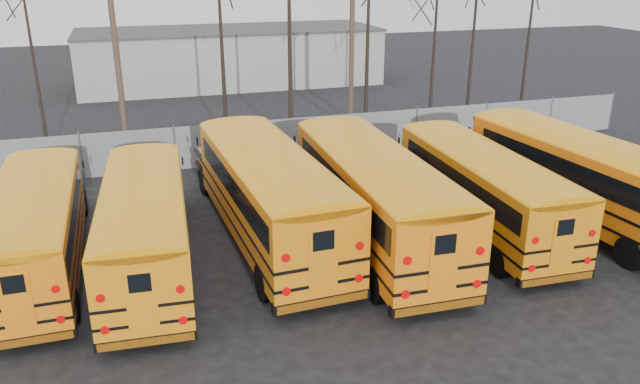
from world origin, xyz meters
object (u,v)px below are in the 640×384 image
object	(u,v)px
bus_c	(267,187)
bus_e	(480,182)
utility_pole_right	(352,35)
bus_a	(35,222)
utility_pole_left	(117,60)
bus_b	(145,218)
bus_d	(372,188)
bus_f	(578,171)

from	to	relation	value
bus_c	bus_e	world-z (taller)	bus_c
bus_e	utility_pole_right	size ratio (longest dim) A/B	1.12
bus_a	utility_pole_left	xyz separation A→B (m)	(2.78, 12.27, 2.91)
bus_b	bus_c	world-z (taller)	bus_c
bus_b	utility_pole_right	world-z (taller)	utility_pole_right
bus_a	utility_pole_left	bearing A→B (deg)	76.91
bus_b	bus_d	bearing A→B (deg)	2.65
bus_a	bus_d	distance (m)	10.50
bus_e	bus_d	bearing A→B (deg)	-179.61
bus_a	bus_b	xyz separation A→B (m)	(3.14, -0.80, 0.04)
bus_a	bus_f	world-z (taller)	bus_f
bus_f	bus_d	bearing A→B (deg)	171.59
bus_a	bus_c	world-z (taller)	bus_c
bus_a	bus_f	distance (m)	18.33
bus_c	bus_e	xyz separation A→B (m)	(7.30, -1.26, -0.20)
bus_d	bus_e	bearing A→B (deg)	-0.21
bus_c	bus_f	bearing A→B (deg)	-11.04
bus_c	bus_a	bearing A→B (deg)	178.61
bus_c	utility_pole_right	distance (m)	17.96
bus_d	utility_pole_right	size ratio (longest dim) A/B	1.25
bus_e	bus_f	xyz separation A→B (m)	(3.80, -0.34, 0.16)
bus_c	utility_pole_left	xyz separation A→B (m)	(-4.39, 12.09, 2.64)
bus_c	bus_e	bearing A→B (deg)	-12.65
bus_a	bus_c	size ratio (longest dim) A/B	0.86
bus_b	utility_pole_right	bearing A→B (deg)	56.19
utility_pole_left	utility_pole_right	distance (m)	13.46
bus_d	utility_pole_right	distance (m)	17.69
bus_b	utility_pole_right	xyz separation A→B (m)	(12.67, 16.45, 3.20)
bus_e	bus_f	world-z (taller)	bus_f
bus_e	utility_pole_right	distance (m)	17.07
bus_c	utility_pole_right	bearing A→B (deg)	57.93
bus_d	utility_pole_right	xyz separation A→B (m)	(5.36, 16.59, 2.97)
bus_b	bus_c	xyz separation A→B (m)	(4.03, 0.99, 0.22)
bus_a	bus_c	distance (m)	7.18
bus_d	utility_pole_left	size ratio (longest dim) A/B	1.34
bus_d	bus_b	bearing A→B (deg)	-179.54
bus_c	bus_d	xyz separation A→B (m)	(3.29, -1.13, 0.00)
bus_b	utility_pole_left	distance (m)	13.39
bus_a	bus_c	xyz separation A→B (m)	(7.17, 0.18, 0.26)
utility_pole_right	utility_pole_left	bearing A→B (deg)	174.67
bus_c	bus_f	xyz separation A→B (m)	(11.10, -1.60, -0.04)
bus_c	bus_d	distance (m)	3.48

